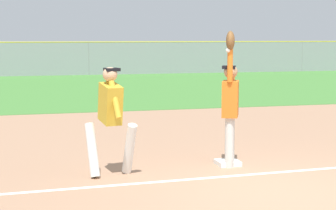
{
  "coord_description": "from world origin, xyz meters",
  "views": [
    {
      "loc": [
        -3.42,
        -7.01,
        2.19
      ],
      "look_at": [
        -1.16,
        1.84,
        1.05
      ],
      "focal_mm": 58.88,
      "sensor_mm": 36.0,
      "label": 1
    }
  ],
  "objects_px": {
    "fielder": "(230,101)",
    "parked_car_red": "(171,59)",
    "first_base": "(228,163)",
    "parked_car_tan": "(86,60)",
    "runner": "(111,113)",
    "baseball": "(228,50)"
  },
  "relations": [
    {
      "from": "fielder",
      "to": "parked_car_red",
      "type": "distance_m",
      "value": 27.77
    },
    {
      "from": "baseball",
      "to": "parked_car_red",
      "type": "relative_size",
      "value": 0.02
    },
    {
      "from": "parked_car_tan",
      "to": "parked_car_red",
      "type": "bearing_deg",
      "value": -1.26
    },
    {
      "from": "first_base",
      "to": "runner",
      "type": "relative_size",
      "value": 0.22
    },
    {
      "from": "first_base",
      "to": "runner",
      "type": "bearing_deg",
      "value": -173.67
    },
    {
      "from": "parked_car_tan",
      "to": "parked_car_red",
      "type": "relative_size",
      "value": 0.98
    },
    {
      "from": "baseball",
      "to": "parked_car_tan",
      "type": "xyz_separation_m",
      "value": [
        0.52,
        27.25,
        -1.29
      ]
    },
    {
      "from": "runner",
      "to": "parked_car_red",
      "type": "height_order",
      "value": "runner"
    },
    {
      "from": "fielder",
      "to": "first_base",
      "type": "bearing_deg",
      "value": -65.73
    },
    {
      "from": "first_base",
      "to": "baseball",
      "type": "distance_m",
      "value": 1.95
    },
    {
      "from": "parked_car_tan",
      "to": "parked_car_red",
      "type": "distance_m",
      "value": 5.67
    },
    {
      "from": "baseball",
      "to": "runner",
      "type": "bearing_deg",
      "value": 178.1
    },
    {
      "from": "runner",
      "to": "baseball",
      "type": "bearing_deg",
      "value": -12.3
    },
    {
      "from": "first_base",
      "to": "parked_car_red",
      "type": "height_order",
      "value": "parked_car_red"
    },
    {
      "from": "runner",
      "to": "first_base",
      "type": "bearing_deg",
      "value": -4.08
    },
    {
      "from": "fielder",
      "to": "runner",
      "type": "relative_size",
      "value": 1.33
    },
    {
      "from": "fielder",
      "to": "parked_car_tan",
      "type": "xyz_separation_m",
      "value": [
        0.39,
        27.04,
        -0.45
      ]
    },
    {
      "from": "first_base",
      "to": "fielder",
      "type": "distance_m",
      "value": 1.08
    },
    {
      "from": "first_base",
      "to": "parked_car_tan",
      "type": "xyz_separation_m",
      "value": [
        0.39,
        26.96,
        0.63
      ]
    },
    {
      "from": "baseball",
      "to": "parked_car_tan",
      "type": "bearing_deg",
      "value": 88.9
    },
    {
      "from": "first_base",
      "to": "parked_car_red",
      "type": "relative_size",
      "value": 0.08
    },
    {
      "from": "fielder",
      "to": "parked_car_red",
      "type": "bearing_deg",
      "value": -78.4
    }
  ]
}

